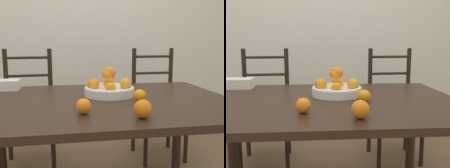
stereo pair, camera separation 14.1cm
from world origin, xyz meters
TOP-DOWN VIEW (x-y plane):
  - wall_back at (0.00, 1.59)m, footprint 8.00×0.06m
  - dining_table at (0.00, 0.00)m, footprint 1.53×1.08m
  - fruit_bowl at (0.08, 0.11)m, footprint 0.30×0.30m
  - orange_loose_0 at (-0.11, -0.28)m, footprint 0.07×0.07m
  - orange_loose_1 at (0.21, -0.09)m, footprint 0.07×0.07m
  - orange_loose_2 at (0.14, -0.39)m, footprint 0.08×0.08m
  - chair_left at (-0.51, 0.85)m, footprint 0.45×0.43m
  - chair_right at (0.65, 0.85)m, footprint 0.44×0.42m
  - book_stack at (-0.60, 0.41)m, footprint 0.21×0.14m

SIDE VIEW (x-z plane):
  - chair_left at x=-0.51m, z-range -0.04..0.98m
  - chair_right at x=0.65m, z-range -0.04..0.98m
  - dining_table at x=0.00m, z-range 0.29..1.04m
  - book_stack at x=-0.60m, z-range 0.75..0.82m
  - orange_loose_1 at x=0.21m, z-range 0.75..0.82m
  - orange_loose_0 at x=-0.11m, z-range 0.75..0.83m
  - orange_loose_2 at x=0.14m, z-range 0.75..0.83m
  - fruit_bowl at x=0.08m, z-range 0.71..0.89m
  - wall_back at x=0.00m, z-range 0.00..2.60m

